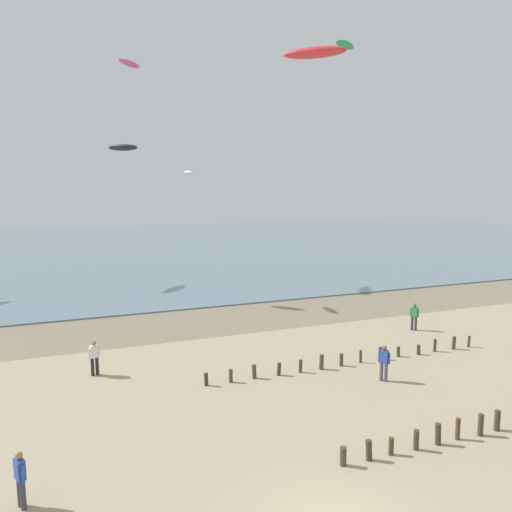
{
  "coord_description": "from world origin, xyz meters",
  "views": [
    {
      "loc": [
        -6.34,
        -10.49,
        9.25
      ],
      "look_at": [
        1.94,
        10.93,
        5.8
      ],
      "focal_mm": 35.49,
      "sensor_mm": 36.0,
      "label": 1
    }
  ],
  "objects_px": {
    "person_by_waterline": "(20,478)",
    "person_left_flank": "(414,316)",
    "person_right_flank": "(384,362)",
    "kite_aloft_5": "(123,148)",
    "kite_aloft_2": "(129,63)",
    "kite_aloft_6": "(315,53)",
    "kite_aloft_3": "(189,173)",
    "kite_aloft_4": "(345,45)",
    "person_trailing_behind": "(94,357)"
  },
  "relations": [
    {
      "from": "person_by_waterline",
      "to": "person_left_flank",
      "type": "bearing_deg",
      "value": 25.16
    },
    {
      "from": "person_right_flank",
      "to": "person_left_flank",
      "type": "bearing_deg",
      "value": 43.05
    },
    {
      "from": "kite_aloft_5",
      "to": "person_left_flank",
      "type": "bearing_deg",
      "value": -176.6
    },
    {
      "from": "kite_aloft_2",
      "to": "kite_aloft_6",
      "type": "distance_m",
      "value": 23.25
    },
    {
      "from": "kite_aloft_3",
      "to": "kite_aloft_6",
      "type": "bearing_deg",
      "value": -157.38
    },
    {
      "from": "person_by_waterline",
      "to": "kite_aloft_4",
      "type": "relative_size",
      "value": 0.61
    },
    {
      "from": "kite_aloft_2",
      "to": "kite_aloft_4",
      "type": "height_order",
      "value": "kite_aloft_4"
    },
    {
      "from": "person_right_flank",
      "to": "kite_aloft_4",
      "type": "distance_m",
      "value": 27.09
    },
    {
      "from": "kite_aloft_3",
      "to": "kite_aloft_6",
      "type": "height_order",
      "value": "kite_aloft_6"
    },
    {
      "from": "person_by_waterline",
      "to": "person_trailing_behind",
      "type": "relative_size",
      "value": 1.0
    },
    {
      "from": "person_left_flank",
      "to": "person_right_flank",
      "type": "height_order",
      "value": "same"
    },
    {
      "from": "person_by_waterline",
      "to": "kite_aloft_5",
      "type": "relative_size",
      "value": 0.64
    },
    {
      "from": "person_left_flank",
      "to": "kite_aloft_4",
      "type": "distance_m",
      "value": 22.2
    },
    {
      "from": "kite_aloft_4",
      "to": "kite_aloft_5",
      "type": "xyz_separation_m",
      "value": [
        -17.0,
        3.11,
        -8.12
      ]
    },
    {
      "from": "kite_aloft_6",
      "to": "person_left_flank",
      "type": "bearing_deg",
      "value": -136.83
    },
    {
      "from": "person_left_flank",
      "to": "kite_aloft_6",
      "type": "bearing_deg",
      "value": -179.82
    },
    {
      "from": "person_by_waterline",
      "to": "kite_aloft_4",
      "type": "bearing_deg",
      "value": 43.3
    },
    {
      "from": "person_right_flank",
      "to": "kite_aloft_6",
      "type": "height_order",
      "value": "kite_aloft_6"
    },
    {
      "from": "kite_aloft_2",
      "to": "kite_aloft_5",
      "type": "relative_size",
      "value": 1.18
    },
    {
      "from": "person_right_flank",
      "to": "kite_aloft_3",
      "type": "distance_m",
      "value": 20.6
    },
    {
      "from": "person_left_flank",
      "to": "kite_aloft_5",
      "type": "distance_m",
      "value": 23.93
    },
    {
      "from": "person_trailing_behind",
      "to": "kite_aloft_3",
      "type": "xyz_separation_m",
      "value": [
        7.8,
        12.43,
        8.86
      ]
    },
    {
      "from": "person_right_flank",
      "to": "kite_aloft_3",
      "type": "relative_size",
      "value": 0.83
    },
    {
      "from": "kite_aloft_4",
      "to": "kite_aloft_3",
      "type": "bearing_deg",
      "value": -36.42
    },
    {
      "from": "kite_aloft_2",
      "to": "kite_aloft_5",
      "type": "bearing_deg",
      "value": 25.63
    },
    {
      "from": "person_right_flank",
      "to": "kite_aloft_5",
      "type": "height_order",
      "value": "kite_aloft_5"
    },
    {
      "from": "person_right_flank",
      "to": "kite_aloft_5",
      "type": "distance_m",
      "value": 25.09
    },
    {
      "from": "person_left_flank",
      "to": "kite_aloft_6",
      "type": "distance_m",
      "value": 16.62
    },
    {
      "from": "kite_aloft_5",
      "to": "kite_aloft_6",
      "type": "distance_m",
      "value": 17.42
    },
    {
      "from": "person_by_waterline",
      "to": "person_left_flank",
      "type": "distance_m",
      "value": 23.86
    },
    {
      "from": "person_trailing_behind",
      "to": "kite_aloft_3",
      "type": "bearing_deg",
      "value": 57.89
    },
    {
      "from": "kite_aloft_3",
      "to": "kite_aloft_6",
      "type": "xyz_separation_m",
      "value": [
        3.96,
        -11.92,
        6.1
      ]
    },
    {
      "from": "person_left_flank",
      "to": "kite_aloft_5",
      "type": "xyz_separation_m",
      "value": [
        -15.52,
        14.71,
        10.75
      ]
    },
    {
      "from": "person_trailing_behind",
      "to": "kite_aloft_5",
      "type": "height_order",
      "value": "kite_aloft_5"
    },
    {
      "from": "person_by_waterline",
      "to": "person_trailing_behind",
      "type": "xyz_separation_m",
      "value": [
        2.6,
        9.62,
        0.0
      ]
    },
    {
      "from": "person_right_flank",
      "to": "kite_aloft_2",
      "type": "height_order",
      "value": "kite_aloft_2"
    },
    {
      "from": "person_left_flank",
      "to": "kite_aloft_5",
      "type": "relative_size",
      "value": 0.64
    },
    {
      "from": "person_left_flank",
      "to": "kite_aloft_2",
      "type": "distance_m",
      "value": 31.84
    },
    {
      "from": "person_right_flank",
      "to": "kite_aloft_5",
      "type": "bearing_deg",
      "value": 113.37
    },
    {
      "from": "person_by_waterline",
      "to": "kite_aloft_2",
      "type": "distance_m",
      "value": 37.83
    },
    {
      "from": "person_trailing_behind",
      "to": "kite_aloft_3",
      "type": "relative_size",
      "value": 0.83
    },
    {
      "from": "person_right_flank",
      "to": "kite_aloft_2",
      "type": "bearing_deg",
      "value": 104.6
    },
    {
      "from": "person_right_flank",
      "to": "kite_aloft_6",
      "type": "relative_size",
      "value": 0.5
    },
    {
      "from": "person_by_waterline",
      "to": "kite_aloft_5",
      "type": "distance_m",
      "value": 27.75
    },
    {
      "from": "kite_aloft_6",
      "to": "kite_aloft_4",
      "type": "bearing_deg",
      "value": -83.88
    },
    {
      "from": "kite_aloft_4",
      "to": "person_trailing_behind",
      "type": "bearing_deg",
      "value": -4.45
    },
    {
      "from": "person_by_waterline",
      "to": "person_right_flank",
      "type": "distance_m",
      "value": 15.61
    },
    {
      "from": "kite_aloft_5",
      "to": "kite_aloft_4",
      "type": "bearing_deg",
      "value": -143.48
    },
    {
      "from": "person_right_flank",
      "to": "kite_aloft_4",
      "type": "height_order",
      "value": "kite_aloft_4"
    },
    {
      "from": "person_trailing_behind",
      "to": "kite_aloft_6",
      "type": "height_order",
      "value": "kite_aloft_6"
    }
  ]
}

